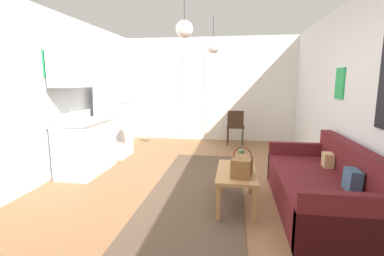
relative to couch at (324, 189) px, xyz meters
name	(u,v)px	position (x,y,z in m)	size (l,w,h in m)	color
ground_plane	(183,200)	(-1.75, 0.12, -0.31)	(4.95, 8.13, 0.10)	#8E603D
wall_back	(209,90)	(-1.76, 3.93, 1.04)	(4.55, 0.13, 2.64)	white
wall_right	(371,101)	(0.47, 0.11, 1.06)	(0.12, 7.73, 2.64)	silver
wall_left	(25,97)	(-3.97, 0.12, 1.06)	(0.12, 7.73, 2.64)	silver
area_rug	(197,191)	(-1.58, 0.32, -0.26)	(1.28, 3.77, 0.01)	brown
couch	(324,189)	(0.00, 0.00, 0.00)	(0.91, 2.08, 0.81)	#5B191E
coffee_table	(236,176)	(-1.04, -0.03, 0.12)	(0.48, 0.94, 0.45)	#B27F4C
bamboo_vase	(241,159)	(-0.99, 0.05, 0.31)	(0.07, 0.07, 0.47)	#47704C
handbag	(242,166)	(-0.98, -0.19, 0.30)	(0.27, 0.37, 0.34)	brown
refrigerator	(114,116)	(-3.51, 1.94, 0.57)	(0.58, 0.62, 1.67)	white
kitchen_counter	(83,127)	(-3.59, 0.90, 0.52)	(0.61, 1.11, 2.06)	silver
accent_chair	(235,125)	(-1.05, 3.35, 0.22)	(0.43, 0.41, 0.85)	#382619
pendant_lamp_near	(184,29)	(-1.72, 0.12, 1.91)	(0.21, 0.21, 0.57)	black
pendant_lamp_far	(213,46)	(-1.48, 1.55, 1.87)	(0.26, 0.26, 0.63)	black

